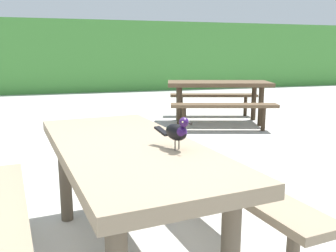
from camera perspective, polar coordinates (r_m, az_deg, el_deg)
hedge_wall at (r=12.33m, az=-16.00°, el=10.44°), size 28.00×1.36×2.23m
picnic_table_foreground at (r=2.17m, az=-6.44°, el=-7.32°), size 1.87×1.90×0.74m
bird_grackle at (r=1.93m, az=1.49°, el=-0.82°), size 0.15×0.27×0.18m
picnic_table_mid_left at (r=6.57m, az=7.91°, el=5.30°), size 2.13×2.11×0.74m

